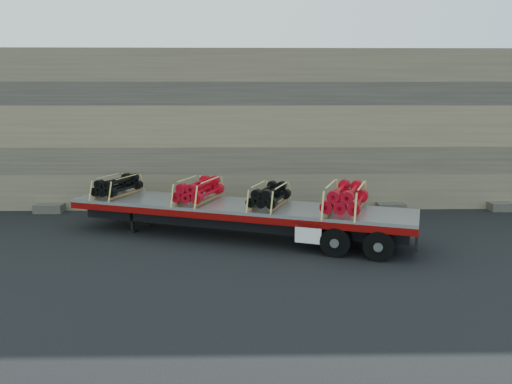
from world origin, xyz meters
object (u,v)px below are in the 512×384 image
at_px(bundle_front, 118,186).
at_px(bundle_rear, 346,199).
at_px(bundle_midfront, 199,191).
at_px(trailer, 237,221).
at_px(bundle_midrear, 270,196).

xyz_separation_m(bundle_front, bundle_rear, (8.20, -2.92, 0.08)).
bearing_deg(bundle_rear, bundle_midfront, 180.00).
bearing_deg(bundle_midfront, trailer, 0.00).
height_order(trailer, bundle_front, bundle_front).
height_order(trailer, bundle_midfront, bundle_midfront).
xyz_separation_m(trailer, bundle_rear, (3.59, -1.28, 1.05)).
bearing_deg(bundle_rear, bundle_front, 180.00).
height_order(bundle_front, bundle_midfront, bundle_midfront).
bearing_deg(bundle_front, trailer, -0.00).
relative_size(bundle_front, bundle_midfront, 0.92).
distance_m(trailer, bundle_front, 4.99).
xyz_separation_m(trailer, bundle_front, (-4.61, 1.64, 0.97)).
height_order(trailer, bundle_rear, bundle_rear).
height_order(bundle_front, bundle_rear, bundle_rear).
distance_m(bundle_midrear, bundle_rear, 2.61).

